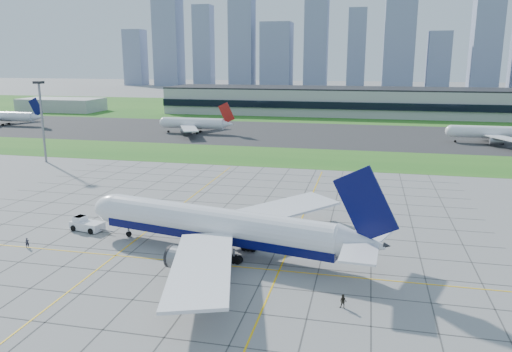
{
  "coord_description": "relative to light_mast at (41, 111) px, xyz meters",
  "views": [
    {
      "loc": [
        30.34,
        -73.51,
        32.23
      ],
      "look_at": [
        6.79,
        31.31,
        7.0
      ],
      "focal_mm": 35.0,
      "sensor_mm": 36.0,
      "label": 1
    }
  ],
  "objects": [
    {
      "name": "distant_jet_0",
      "position": [
        -78.83,
        76.45,
        -11.69
      ],
      "size": [
        44.0,
        42.66,
        14.08
      ],
      "color": "white",
      "rests_on": "ground"
    },
    {
      "name": "asphalt_taxiway",
      "position": [
        70.0,
        80.0,
        -16.15
      ],
      "size": [
        700.0,
        75.0,
        0.04
      ],
      "primitive_type": "cube",
      "color": "#383838",
      "rests_on": "ground"
    },
    {
      "name": "light_mast",
      "position": [
        0.0,
        0.0,
        0.0
      ],
      "size": [
        2.5,
        2.5,
        25.6
      ],
      "color": "gray",
      "rests_on": "ground"
    },
    {
      "name": "terminal",
      "position": [
        110.0,
        164.87,
        -8.29
      ],
      "size": [
        260.0,
        43.0,
        15.8
      ],
      "color": "#B7B7B2",
      "rests_on": "ground"
    },
    {
      "name": "crew_far",
      "position": [
        98.37,
        -77.07,
        -15.21
      ],
      "size": [
        1.06,
        0.89,
        1.94
      ],
      "primitive_type": "imported",
      "rotation": [
        0.0,
        0.0,
        -0.18
      ],
      "color": "black",
      "rests_on": "ground"
    },
    {
      "name": "airliner",
      "position": [
        76.75,
        -61.86,
        -11.42
      ],
      "size": [
        54.76,
        54.93,
        17.42
      ],
      "rotation": [
        0.0,
        0.0,
        -0.2
      ],
      "color": "white",
      "rests_on": "ground"
    },
    {
      "name": "service_block",
      "position": [
        -90.0,
        145.0,
        -12.18
      ],
      "size": [
        50.0,
        25.0,
        8.0
      ],
      "primitive_type": "cube",
      "color": "#B7B7B2",
      "rests_on": "ground"
    },
    {
      "name": "distant_jet_2",
      "position": [
        149.34,
        69.84,
        -11.7
      ],
      "size": [
        37.24,
        42.66,
        14.08
      ],
      "color": "white",
      "rests_on": "ground"
    },
    {
      "name": "grass_median",
      "position": [
        70.0,
        25.0,
        -16.16
      ],
      "size": [
        700.0,
        35.0,
        0.04
      ],
      "primitive_type": "cube",
      "color": "#1F601B",
      "rests_on": "ground"
    },
    {
      "name": "ground",
      "position": [
        70.0,
        -65.0,
        -16.18
      ],
      "size": [
        1400.0,
        1400.0,
        0.0
      ],
      "primitive_type": "plane",
      "color": "gray",
      "rests_on": "ground"
    },
    {
      "name": "distant_jet_1",
      "position": [
        25.48,
        70.8,
        -11.7
      ],
      "size": [
        32.61,
        42.66,
        14.08
      ],
      "color": "white",
      "rests_on": "ground"
    },
    {
      "name": "grass_far",
      "position": [
        70.0,
        190.0,
        -16.16
      ],
      "size": [
        700.0,
        145.0,
        0.04
      ],
      "primitive_type": "cube",
      "color": "#1F601B",
      "rests_on": "ground"
    },
    {
      "name": "city_skyline",
      "position": [
        61.29,
        455.0,
        42.91
      ],
      "size": [
        523.0,
        32.4,
        160.0
      ],
      "color": "#7F8BA7",
      "rests_on": "ground"
    },
    {
      "name": "pushback_tug",
      "position": [
        48.23,
        -56.46,
        -15.01
      ],
      "size": [
        9.56,
        4.36,
        2.63
      ],
      "rotation": [
        0.0,
        0.0,
        -0.2
      ],
      "color": "white",
      "rests_on": "ground"
    },
    {
      "name": "crew_near",
      "position": [
        43.18,
        -67.01,
        -15.31
      ],
      "size": [
        0.75,
        0.75,
        1.75
      ],
      "primitive_type": "imported",
      "rotation": [
        0.0,
        0.0,
        0.78
      ],
      "color": "black",
      "rests_on": "ground"
    },
    {
      "name": "apron_markings",
      "position": [
        70.43,
        -53.91,
        -16.17
      ],
      "size": [
        120.0,
        130.0,
        0.03
      ],
      "color": "#474744",
      "rests_on": "ground"
    }
  ]
}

